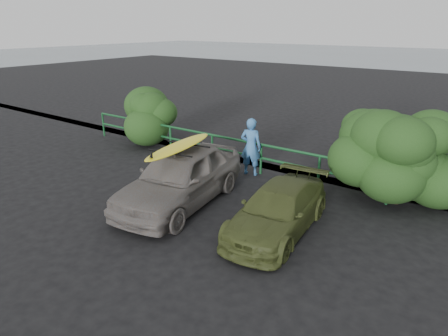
{
  "coord_description": "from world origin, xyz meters",
  "views": [
    {
      "loc": [
        7.26,
        -5.62,
        4.65
      ],
      "look_at": [
        1.59,
        2.16,
        1.16
      ],
      "focal_mm": 32.0,
      "sensor_mm": 36.0,
      "label": 1
    }
  ],
  "objects_px": {
    "olive_vehicle": "(278,210)",
    "man": "(251,147)",
    "guardrail": "(236,153)",
    "sedan": "(181,177)",
    "surfboard": "(179,146)"
  },
  "relations": [
    {
      "from": "guardrail",
      "to": "man",
      "type": "height_order",
      "value": "man"
    },
    {
      "from": "sedan",
      "to": "man",
      "type": "distance_m",
      "value": 3.03
    },
    {
      "from": "olive_vehicle",
      "to": "surfboard",
      "type": "bearing_deg",
      "value": 177.77
    },
    {
      "from": "olive_vehicle",
      "to": "man",
      "type": "xyz_separation_m",
      "value": [
        -2.56,
        2.82,
        0.39
      ]
    },
    {
      "from": "guardrail",
      "to": "surfboard",
      "type": "relative_size",
      "value": 4.89
    },
    {
      "from": "guardrail",
      "to": "man",
      "type": "distance_m",
      "value": 0.88
    },
    {
      "from": "man",
      "to": "sedan",
      "type": "bearing_deg",
      "value": 70.18
    },
    {
      "from": "guardrail",
      "to": "sedan",
      "type": "relative_size",
      "value": 3.09
    },
    {
      "from": "man",
      "to": "surfboard",
      "type": "xyz_separation_m",
      "value": [
        -0.33,
        -3.0,
        0.69
      ]
    },
    {
      "from": "guardrail",
      "to": "sedan",
      "type": "bearing_deg",
      "value": -82.62
    },
    {
      "from": "man",
      "to": "surfboard",
      "type": "distance_m",
      "value": 3.1
    },
    {
      "from": "sedan",
      "to": "olive_vehicle",
      "type": "xyz_separation_m",
      "value": [
        2.88,
        0.18,
        -0.23
      ]
    },
    {
      "from": "guardrail",
      "to": "surfboard",
      "type": "distance_m",
      "value": 3.44
    },
    {
      "from": "guardrail",
      "to": "sedan",
      "type": "xyz_separation_m",
      "value": [
        0.42,
        -3.23,
        0.25
      ]
    },
    {
      "from": "guardrail",
      "to": "sedan",
      "type": "height_order",
      "value": "sedan"
    }
  ]
}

